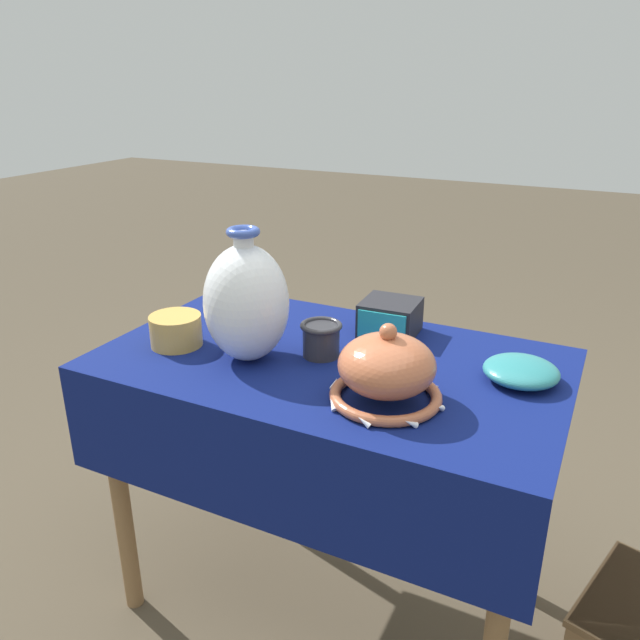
{
  "coord_description": "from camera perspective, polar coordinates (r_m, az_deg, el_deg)",
  "views": [
    {
      "loc": [
        0.54,
        -1.15,
        1.3
      ],
      "look_at": [
        0.01,
        -0.07,
        0.82
      ],
      "focal_mm": 35.0,
      "sensor_mm": 36.0,
      "label": 1
    }
  ],
  "objects": [
    {
      "name": "vase_tall_bulbous",
      "position": [
        1.36,
        -6.75,
        1.62
      ],
      "size": [
        0.19,
        0.19,
        0.3
      ],
      "color": "white",
      "rests_on": "display_table"
    },
    {
      "name": "cup_wide_charcoal",
      "position": [
        1.4,
        0.14,
        -1.63
      ],
      "size": [
        0.1,
        0.1,
        0.08
      ],
      "color": "#2D2D33",
      "rests_on": "display_table"
    },
    {
      "name": "bowl_shallow_teal",
      "position": [
        1.36,
        17.91,
        -4.46
      ],
      "size": [
        0.16,
        0.16,
        0.05
      ],
      "primitive_type": "ellipsoid",
      "color": "teal",
      "rests_on": "display_table"
    },
    {
      "name": "ground_plane",
      "position": [
        1.82,
        0.88,
        -24.01
      ],
      "size": [
        14.0,
        14.0,
        0.0
      ],
      "primitive_type": "plane",
      "color": "#4C4233"
    },
    {
      "name": "bowl_shallow_ivory",
      "position": [
        1.61,
        -6.96,
        0.84
      ],
      "size": [
        0.14,
        0.14,
        0.06
      ],
      "primitive_type": "ellipsoid",
      "color": "white",
      "rests_on": "display_table"
    },
    {
      "name": "vase_dome_bell",
      "position": [
        1.21,
        6.1,
        -4.68
      ],
      "size": [
        0.23,
        0.23,
        0.16
      ],
      "color": "#BC6642",
      "rests_on": "display_table"
    },
    {
      "name": "mosaic_tile_box",
      "position": [
        1.53,
        6.4,
        0.23
      ],
      "size": [
        0.14,
        0.14,
        0.08
      ],
      "rotation": [
        0.0,
        0.0,
        0.04
      ],
      "color": "#232328",
      "rests_on": "display_table"
    },
    {
      "name": "display_table",
      "position": [
        1.43,
        0.73,
        -6.93
      ],
      "size": [
        1.03,
        0.61,
        0.71
      ],
      "color": "olive",
      "rests_on": "ground_plane"
    },
    {
      "name": "pot_squat_ochre",
      "position": [
        1.5,
        -13.04,
        -0.93
      ],
      "size": [
        0.12,
        0.12,
        0.07
      ],
      "primitive_type": "cylinder",
      "color": "gold",
      "rests_on": "display_table"
    }
  ]
}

